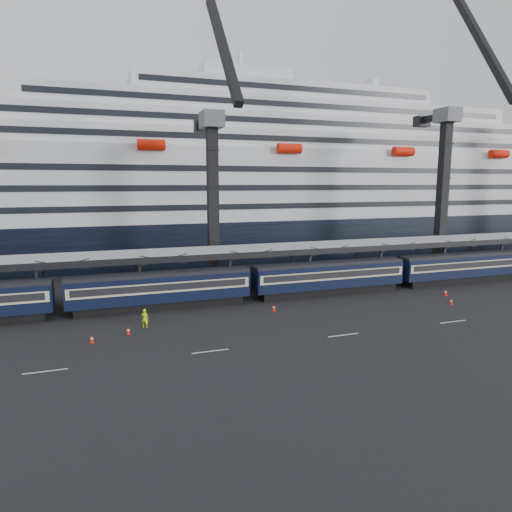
% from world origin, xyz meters
% --- Properties ---
extents(ground, '(260.00, 260.00, 0.00)m').
position_xyz_m(ground, '(0.00, 0.00, 0.00)').
color(ground, black).
rests_on(ground, ground).
extents(train, '(133.05, 3.00, 4.05)m').
position_xyz_m(train, '(-4.65, 10.00, 2.20)').
color(train, black).
rests_on(train, ground).
extents(canopy, '(130.00, 6.25, 5.53)m').
position_xyz_m(canopy, '(0.00, 14.00, 5.25)').
color(canopy, '#9DA1A5').
rests_on(canopy, ground).
extents(cruise_ship, '(214.09, 28.84, 34.00)m').
position_xyz_m(cruise_ship, '(-1.08, 45.99, 12.34)').
color(cruise_ship, black).
rests_on(cruise_ship, ground).
extents(crane_dark_near, '(4.50, 17.75, 35.08)m').
position_xyz_m(crane_dark_near, '(-20.00, 18.59, 11.93)').
color(crane_dark_near, '#474A4E').
rests_on(crane_dark_near, ground).
extents(crane_dark_mid, '(4.50, 18.24, 39.64)m').
position_xyz_m(crane_dark_mid, '(15.00, 17.59, 13.36)').
color(crane_dark_mid, '#474A4E').
rests_on(crane_dark_mid, ground).
extents(worker, '(0.78, 0.69, 1.80)m').
position_xyz_m(worker, '(-30.31, 3.86, 0.90)').
color(worker, '#DCFF0D').
rests_on(worker, ground).
extents(traffic_cone_a, '(0.35, 0.35, 0.69)m').
position_xyz_m(traffic_cone_a, '(-34.93, 1.21, 0.34)').
color(traffic_cone_a, '#FD1C08').
rests_on(traffic_cone_a, ground).
extents(traffic_cone_b, '(0.34, 0.34, 0.69)m').
position_xyz_m(traffic_cone_b, '(-31.89, 2.45, 0.34)').
color(traffic_cone_b, '#FD1C08').
rests_on(traffic_cone_b, ground).
extents(traffic_cone_c, '(0.36, 0.36, 0.73)m').
position_xyz_m(traffic_cone_c, '(-16.99, 5.19, 0.36)').
color(traffic_cone_c, '#FD1C08').
rests_on(traffic_cone_c, ground).
extents(traffic_cone_d, '(0.42, 0.42, 0.83)m').
position_xyz_m(traffic_cone_d, '(4.72, 4.63, 0.41)').
color(traffic_cone_d, '#FD1C08').
rests_on(traffic_cone_d, ground).
extents(traffic_cone_e, '(0.35, 0.35, 0.71)m').
position_xyz_m(traffic_cone_e, '(2.54, 1.30, 0.35)').
color(traffic_cone_e, '#FD1C08').
rests_on(traffic_cone_e, ground).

